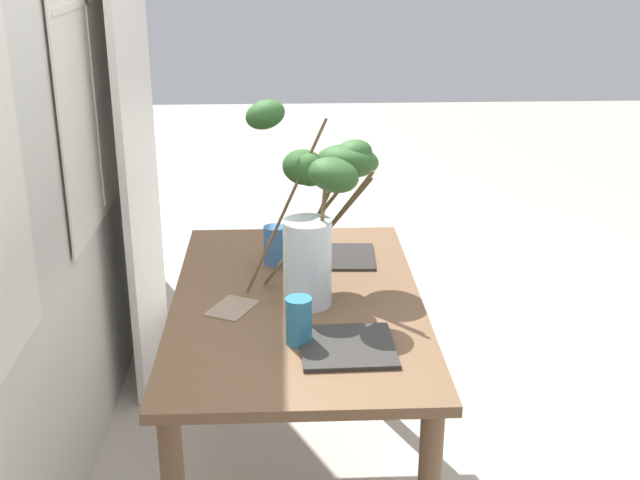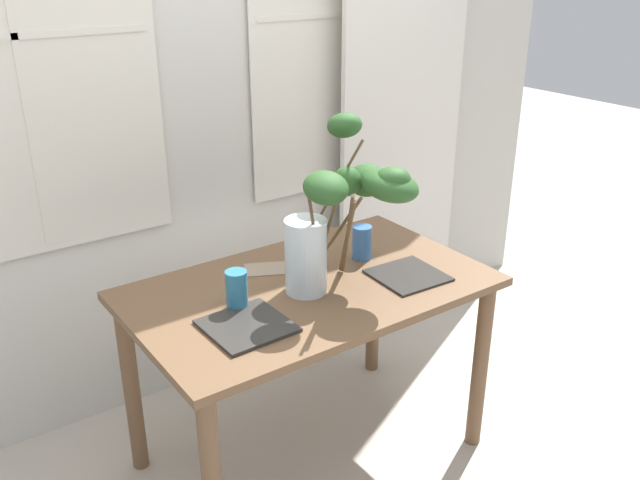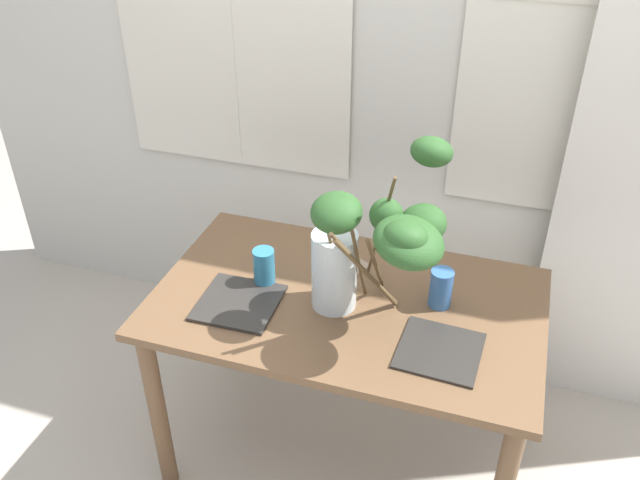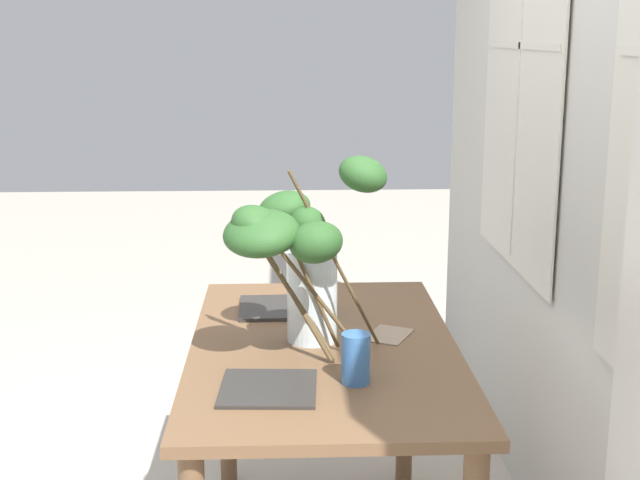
% 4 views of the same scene
% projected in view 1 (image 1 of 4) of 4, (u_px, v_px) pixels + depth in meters
% --- Properties ---
extents(back_wall_with_windows, '(4.07, 0.14, 2.88)m').
position_uv_depth(back_wall_with_windows, '(9.00, 86.00, 2.34)').
color(back_wall_with_windows, beige).
rests_on(back_wall_with_windows, ground).
extents(curtain_sheer_side, '(0.75, 0.03, 2.25)m').
position_uv_depth(curtain_sheer_side, '(136.00, 121.00, 3.40)').
color(curtain_sheer_side, silver).
rests_on(curtain_sheer_side, ground).
extents(dining_table, '(1.31, 0.79, 0.77)m').
position_uv_depth(dining_table, '(297.00, 331.00, 2.66)').
color(dining_table, brown).
rests_on(dining_table, ground).
extents(vase_with_branches, '(0.48, 0.50, 0.61)m').
position_uv_depth(vase_with_branches, '(319.00, 199.00, 2.60)').
color(vase_with_branches, silver).
rests_on(vase_with_branches, dining_table).
extents(drinking_glass_blue_left, '(0.08, 0.08, 0.14)m').
position_uv_depth(drinking_glass_blue_left, '(298.00, 321.00, 2.31)').
color(drinking_glass_blue_left, teal).
rests_on(drinking_glass_blue_left, dining_table).
extents(drinking_glass_blue_right, '(0.08, 0.08, 0.14)m').
position_uv_depth(drinking_glass_blue_right, '(275.00, 245.00, 2.87)').
color(drinking_glass_blue_right, '#386BAD').
rests_on(drinking_glass_blue_right, dining_table).
extents(plate_square_left, '(0.27, 0.27, 0.01)m').
position_uv_depth(plate_square_left, '(348.00, 346.00, 2.30)').
color(plate_square_left, '#2D2B28').
rests_on(plate_square_left, dining_table).
extents(plate_square_right, '(0.26, 0.26, 0.01)m').
position_uv_depth(plate_square_right, '(340.00, 257.00, 2.94)').
color(plate_square_right, '#2D2B28').
rests_on(plate_square_right, dining_table).
extents(napkin_folded, '(0.19, 0.17, 0.00)m').
position_uv_depth(napkin_folded, '(232.00, 308.00, 2.55)').
color(napkin_folded, gray).
rests_on(napkin_folded, dining_table).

